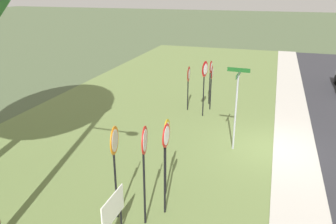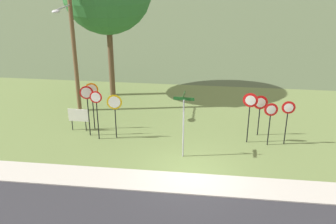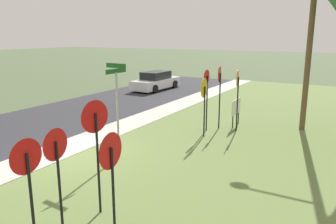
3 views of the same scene
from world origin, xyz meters
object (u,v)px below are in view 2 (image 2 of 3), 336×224
(utility_pole, at_px, (72,34))
(yield_sign_near_left, at_px, (271,114))
(stop_sign_far_center, at_px, (87,100))
(yield_sign_near_right, at_px, (250,106))
(notice_board, at_px, (78,116))
(stop_sign_near_left, at_px, (115,107))
(stop_sign_near_right, at_px, (92,96))
(yield_sign_far_left, at_px, (288,113))
(yield_sign_far_right, at_px, (260,106))
(street_name_post, at_px, (184,120))
(stop_sign_far_left, at_px, (96,105))

(utility_pole, bearing_deg, yield_sign_near_left, -15.82)
(stop_sign_far_center, bearing_deg, yield_sign_near_right, -9.83)
(notice_board, bearing_deg, stop_sign_near_left, -15.43)
(stop_sign_near_left, height_order, stop_sign_near_right, stop_sign_near_right)
(yield_sign_near_left, height_order, yield_sign_far_left, yield_sign_far_left)
(utility_pole, bearing_deg, yield_sign_far_left, -13.71)
(yield_sign_far_right, bearing_deg, stop_sign_far_center, -175.68)
(yield_sign_near_right, bearing_deg, utility_pole, 173.41)
(street_name_post, bearing_deg, stop_sign_near_left, 160.53)
(stop_sign_far_left, xyz_separation_m, yield_sign_near_left, (8.66, 0.40, -0.21))
(yield_sign_far_right, relative_size, notice_board, 1.80)
(stop_sign_near_left, height_order, yield_sign_far_left, stop_sign_near_left)
(yield_sign_far_left, bearing_deg, stop_sign_near_left, -176.10)
(yield_sign_far_right, height_order, notice_board, yield_sign_far_right)
(yield_sign_near_left, bearing_deg, stop_sign_near_left, 177.59)
(yield_sign_far_right, distance_m, utility_pole, 11.15)
(stop_sign_far_center, xyz_separation_m, utility_pole, (-1.68, 3.14, 2.72))
(stop_sign_far_center, xyz_separation_m, yield_sign_far_right, (8.85, 1.12, -0.35))
(yield_sign_far_left, height_order, street_name_post, street_name_post)
(stop_sign_near_left, xyz_separation_m, yield_sign_far_right, (7.39, 1.22, -0.09))
(stop_sign_near_left, relative_size, street_name_post, 0.75)
(stop_sign_far_center, bearing_deg, utility_pole, 106.99)
(stop_sign_near_left, relative_size, notice_board, 1.93)
(stop_sign_near_left, bearing_deg, street_name_post, -28.47)
(yield_sign_near_left, height_order, street_name_post, street_name_post)
(stop_sign_far_center, height_order, utility_pole, utility_pole)
(yield_sign_near_left, height_order, yield_sign_near_right, yield_sign_near_right)
(stop_sign_far_left, distance_m, utility_pole, 5.04)
(utility_pole, bearing_deg, stop_sign_near_left, -45.86)
(yield_sign_near_left, relative_size, notice_board, 1.82)
(yield_sign_near_left, bearing_deg, yield_sign_near_right, 167.58)
(yield_sign_near_right, bearing_deg, yield_sign_far_left, 11.79)
(yield_sign_far_left, relative_size, utility_pole, 0.27)
(stop_sign_near_right, relative_size, yield_sign_far_right, 1.19)
(stop_sign_far_left, bearing_deg, yield_sign_far_left, 1.59)
(stop_sign_far_center, height_order, street_name_post, street_name_post)
(yield_sign_far_left, bearing_deg, yield_sign_near_left, -163.90)
(yield_sign_near_left, bearing_deg, street_name_post, -161.47)
(stop_sign_near_right, relative_size, yield_sign_far_left, 1.14)
(stop_sign_near_right, xyz_separation_m, yield_sign_near_left, (9.24, -0.77, -0.26))
(stop_sign_near_left, distance_m, stop_sign_far_left, 0.91)
(yield_sign_far_right, height_order, utility_pole, utility_pole)
(stop_sign_near_right, xyz_separation_m, yield_sign_far_left, (10.10, -0.55, -0.22))
(notice_board, bearing_deg, yield_sign_far_left, -0.85)
(stop_sign_far_left, distance_m, notice_board, 1.95)
(stop_sign_far_center, xyz_separation_m, yield_sign_near_right, (8.23, 0.20, 0.01))
(stop_sign_near_right, relative_size, notice_board, 2.14)
(stop_sign_near_right, height_order, yield_sign_far_left, stop_sign_near_right)
(yield_sign_far_left, bearing_deg, yield_sign_near_right, -176.60)
(stop_sign_near_left, height_order, stop_sign_far_center, stop_sign_far_center)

